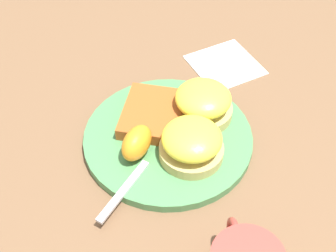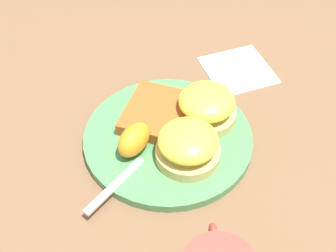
{
  "view_description": "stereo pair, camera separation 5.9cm",
  "coord_description": "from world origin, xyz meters",
  "px_view_note": "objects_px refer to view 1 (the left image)",
  "views": [
    {
      "loc": [
        -0.46,
        0.06,
        0.53
      ],
      "look_at": [
        0.0,
        0.0,
        0.03
      ],
      "focal_mm": 50.0,
      "sensor_mm": 36.0,
      "label": 1
    },
    {
      "loc": [
        -0.46,
        0.01,
        0.53
      ],
      "look_at": [
        0.0,
        0.0,
        0.03
      ],
      "focal_mm": 50.0,
      "sensor_mm": 36.0,
      "label": 2
    }
  ],
  "objects_px": {
    "sandwich_benedict_right": "(203,103)",
    "orange_wedge": "(137,143)",
    "sandwich_benedict_left": "(192,143)",
    "hashbrown_patty": "(153,114)",
    "fork": "(149,158)"
  },
  "relations": [
    {
      "from": "orange_wedge",
      "to": "hashbrown_patty",
      "type": "bearing_deg",
      "value": -25.2
    },
    {
      "from": "sandwich_benedict_right",
      "to": "orange_wedge",
      "type": "bearing_deg",
      "value": 120.45
    },
    {
      "from": "sandwich_benedict_right",
      "to": "fork",
      "type": "distance_m",
      "value": 0.12
    },
    {
      "from": "sandwich_benedict_right",
      "to": "orange_wedge",
      "type": "height_order",
      "value": "sandwich_benedict_right"
    },
    {
      "from": "sandwich_benedict_right",
      "to": "fork",
      "type": "relative_size",
      "value": 0.52
    },
    {
      "from": "sandwich_benedict_right",
      "to": "fork",
      "type": "bearing_deg",
      "value": 130.2
    },
    {
      "from": "hashbrown_patty",
      "to": "fork",
      "type": "distance_m",
      "value": 0.08
    },
    {
      "from": "sandwich_benedict_left",
      "to": "fork",
      "type": "height_order",
      "value": "sandwich_benedict_left"
    },
    {
      "from": "hashbrown_patty",
      "to": "orange_wedge",
      "type": "height_order",
      "value": "orange_wedge"
    },
    {
      "from": "hashbrown_patty",
      "to": "sandwich_benedict_right",
      "type": "bearing_deg",
      "value": -91.8
    },
    {
      "from": "sandwich_benedict_left",
      "to": "orange_wedge",
      "type": "bearing_deg",
      "value": 79.2
    },
    {
      "from": "sandwich_benedict_right",
      "to": "orange_wedge",
      "type": "distance_m",
      "value": 0.12
    },
    {
      "from": "fork",
      "to": "orange_wedge",
      "type": "bearing_deg",
      "value": 47.59
    },
    {
      "from": "sandwich_benedict_left",
      "to": "sandwich_benedict_right",
      "type": "distance_m",
      "value": 0.08
    },
    {
      "from": "orange_wedge",
      "to": "fork",
      "type": "distance_m",
      "value": 0.03
    }
  ]
}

